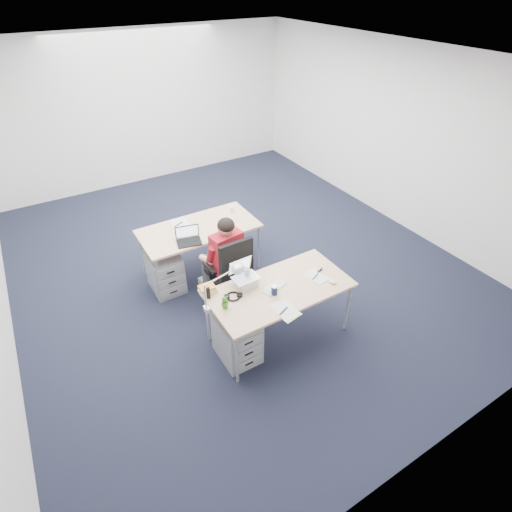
{
  "coord_description": "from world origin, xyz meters",
  "views": [
    {
      "loc": [
        -2.21,
        -4.33,
        3.62
      ],
      "look_at": [
        -0.24,
        -1.06,
        0.85
      ],
      "focal_mm": 28.0,
      "sensor_mm": 36.0,
      "label": 1
    }
  ],
  "objects_px": {
    "drawer_pedestal_near": "(237,338)",
    "drawer_pedestal_far": "(165,272)",
    "office_chair": "(230,285)",
    "dark_laptop": "(188,236)",
    "computer_mouse": "(333,282)",
    "desk_near": "(280,291)",
    "bear_figurine": "(225,302)",
    "silver_laptop": "(246,275)",
    "headphones": "(233,296)",
    "desk_far": "(199,231)",
    "seated_person": "(221,257)",
    "cordless_phone": "(208,293)",
    "wireless_keyboard": "(274,287)",
    "water_bottle": "(247,274)",
    "book_stack": "(207,289)",
    "far_cup": "(232,209)",
    "can_koozie": "(274,290)",
    "sunglasses": "(320,271)",
    "desk_lamp": "(218,289)"
  },
  "relations": [
    {
      "from": "book_stack",
      "to": "far_cup",
      "type": "xyz_separation_m",
      "value": [
        1.07,
        1.42,
        0.0
      ]
    },
    {
      "from": "water_bottle",
      "to": "drawer_pedestal_near",
      "type": "bearing_deg",
      "value": -134.78
    },
    {
      "from": "water_bottle",
      "to": "book_stack",
      "type": "xyz_separation_m",
      "value": [
        -0.46,
        0.06,
        -0.06
      ]
    },
    {
      "from": "computer_mouse",
      "to": "drawer_pedestal_far",
      "type": "bearing_deg",
      "value": 114.46
    },
    {
      "from": "bear_figurine",
      "to": "sunglasses",
      "type": "height_order",
      "value": "bear_figurine"
    },
    {
      "from": "computer_mouse",
      "to": "desk_lamp",
      "type": "relative_size",
      "value": 0.2
    },
    {
      "from": "bear_figurine",
      "to": "water_bottle",
      "type": "bearing_deg",
      "value": 36.19
    },
    {
      "from": "far_cup",
      "to": "desk_lamp",
      "type": "bearing_deg",
      "value": -122.11
    },
    {
      "from": "drawer_pedestal_near",
      "to": "water_bottle",
      "type": "height_order",
      "value": "water_bottle"
    },
    {
      "from": "drawer_pedestal_near",
      "to": "computer_mouse",
      "type": "relative_size",
      "value": 5.55
    },
    {
      "from": "office_chair",
      "to": "headphones",
      "type": "relative_size",
      "value": 5.23
    },
    {
      "from": "computer_mouse",
      "to": "book_stack",
      "type": "bearing_deg",
      "value": 141.07
    },
    {
      "from": "silver_laptop",
      "to": "headphones",
      "type": "xyz_separation_m",
      "value": [
        -0.21,
        -0.1,
        -0.13
      ]
    },
    {
      "from": "sunglasses",
      "to": "cordless_phone",
      "type": "bearing_deg",
      "value": 150.45
    },
    {
      "from": "can_koozie",
      "to": "desk_near",
      "type": "bearing_deg",
      "value": 25.4
    },
    {
      "from": "seated_person",
      "to": "drawer_pedestal_near",
      "type": "relative_size",
      "value": 2.29
    },
    {
      "from": "drawer_pedestal_far",
      "to": "bear_figurine",
      "type": "bearing_deg",
      "value": -83.4
    },
    {
      "from": "silver_laptop",
      "to": "bear_figurine",
      "type": "relative_size",
      "value": 1.98
    },
    {
      "from": "bear_figurine",
      "to": "cordless_phone",
      "type": "height_order",
      "value": "bear_figurine"
    },
    {
      "from": "desk_near",
      "to": "computer_mouse",
      "type": "xyz_separation_m",
      "value": [
        0.56,
        -0.24,
        0.06
      ]
    },
    {
      "from": "seated_person",
      "to": "far_cup",
      "type": "distance_m",
      "value": 1.01
    },
    {
      "from": "wireless_keyboard",
      "to": "headphones",
      "type": "relative_size",
      "value": 1.47
    },
    {
      "from": "book_stack",
      "to": "sunglasses",
      "type": "xyz_separation_m",
      "value": [
        1.28,
        -0.35,
        -0.03
      ]
    },
    {
      "from": "headphones",
      "to": "cordless_phone",
      "type": "bearing_deg",
      "value": 172.05
    },
    {
      "from": "desk_near",
      "to": "bear_figurine",
      "type": "bearing_deg",
      "value": 177.33
    },
    {
      "from": "far_cup",
      "to": "headphones",
      "type": "bearing_deg",
      "value": -117.95
    },
    {
      "from": "drawer_pedestal_far",
      "to": "headphones",
      "type": "bearing_deg",
      "value": -76.82
    },
    {
      "from": "drawer_pedestal_far",
      "to": "book_stack",
      "type": "distance_m",
      "value": 1.26
    },
    {
      "from": "office_chair",
      "to": "dark_laptop",
      "type": "xyz_separation_m",
      "value": [
        -0.28,
        0.56,
        0.54
      ]
    },
    {
      "from": "office_chair",
      "to": "water_bottle",
      "type": "height_order",
      "value": "office_chair"
    },
    {
      "from": "seated_person",
      "to": "sunglasses",
      "type": "distance_m",
      "value": 1.26
    },
    {
      "from": "drawer_pedestal_near",
      "to": "drawer_pedestal_far",
      "type": "xyz_separation_m",
      "value": [
        -0.26,
        1.54,
        0.0
      ]
    },
    {
      "from": "drawer_pedestal_near",
      "to": "far_cup",
      "type": "bearing_deg",
      "value": 62.75
    },
    {
      "from": "desk_far",
      "to": "desk_lamp",
      "type": "xyz_separation_m",
      "value": [
        -0.46,
        -1.54,
        0.29
      ]
    },
    {
      "from": "office_chair",
      "to": "computer_mouse",
      "type": "height_order",
      "value": "office_chair"
    },
    {
      "from": "water_bottle",
      "to": "dark_laptop",
      "type": "height_order",
      "value": "dark_laptop"
    },
    {
      "from": "desk_far",
      "to": "can_koozie",
      "type": "distance_m",
      "value": 1.68
    },
    {
      "from": "computer_mouse",
      "to": "desk_far",
      "type": "bearing_deg",
      "value": 99.15
    },
    {
      "from": "sunglasses",
      "to": "silver_laptop",
      "type": "bearing_deg",
      "value": 146.6
    },
    {
      "from": "desk_far",
      "to": "book_stack",
      "type": "bearing_deg",
      "value": -110.25
    },
    {
      "from": "sunglasses",
      "to": "dark_laptop",
      "type": "xyz_separation_m",
      "value": [
        -1.07,
        1.35,
        0.1
      ]
    },
    {
      "from": "can_koozie",
      "to": "bear_figurine",
      "type": "xyz_separation_m",
      "value": [
        -0.56,
        0.08,
        0.02
      ]
    },
    {
      "from": "far_cup",
      "to": "computer_mouse",
      "type": "bearing_deg",
      "value": -84.13
    },
    {
      "from": "desk_near",
      "to": "can_koozie",
      "type": "bearing_deg",
      "value": -154.6
    },
    {
      "from": "desk_far",
      "to": "drawer_pedestal_near",
      "type": "xyz_separation_m",
      "value": [
        -0.33,
        -1.66,
        -0.41
      ]
    },
    {
      "from": "desk_near",
      "to": "water_bottle",
      "type": "height_order",
      "value": "water_bottle"
    },
    {
      "from": "desk_near",
      "to": "can_koozie",
      "type": "relative_size",
      "value": 14.2
    },
    {
      "from": "desk_far",
      "to": "seated_person",
      "type": "distance_m",
      "value": 0.66
    },
    {
      "from": "desk_near",
      "to": "desk_far",
      "type": "distance_m",
      "value": 1.64
    },
    {
      "from": "desk_far",
      "to": "computer_mouse",
      "type": "xyz_separation_m",
      "value": [
        0.8,
        -1.86,
        0.06
      ]
    }
  ]
}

